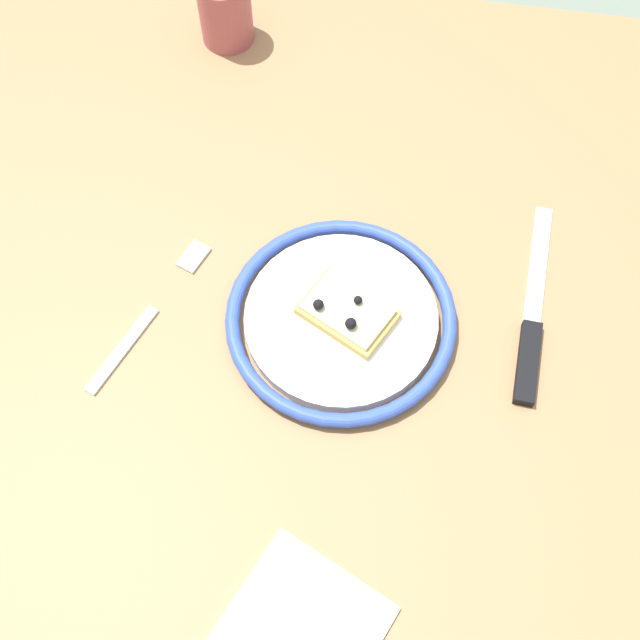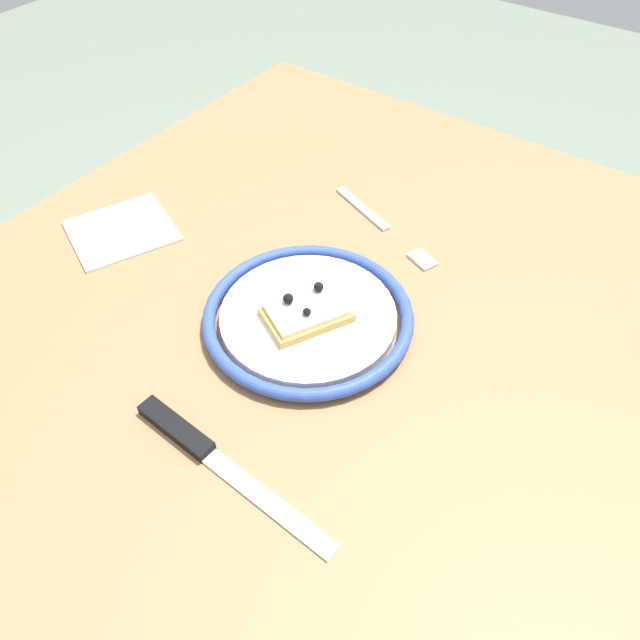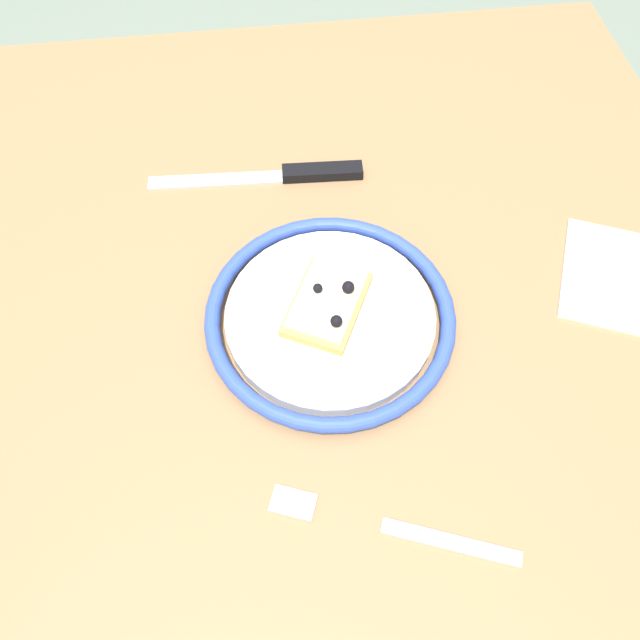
{
  "view_description": "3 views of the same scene",
  "coord_description": "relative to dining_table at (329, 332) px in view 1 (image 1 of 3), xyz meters",
  "views": [
    {
      "loc": [
        0.05,
        -0.41,
        1.46
      ],
      "look_at": [
        -0.0,
        -0.04,
        0.73
      ],
      "focal_mm": 45.02,
      "sensor_mm": 36.0,
      "label": 1
    },
    {
      "loc": [
        0.4,
        0.27,
        1.23
      ],
      "look_at": [
        0.03,
        -0.01,
        0.74
      ],
      "focal_mm": 35.06,
      "sensor_mm": 36.0,
      "label": 2
    },
    {
      "loc": [
        -0.29,
        0.02,
        1.21
      ],
      "look_at": [
        0.01,
        -0.02,
        0.73
      ],
      "focal_mm": 34.31,
      "sensor_mm": 36.0,
      "label": 3
    }
  ],
  "objects": [
    {
      "name": "dining_table",
      "position": [
        0.0,
        0.0,
        0.0
      ],
      "size": [
        1.0,
        0.94,
        0.71
      ],
      "color": "#936D47",
      "rests_on": "ground_plane"
    },
    {
      "name": "fork",
      "position": [
        -0.18,
        -0.05,
        0.09
      ],
      "size": [
        0.09,
        0.19,
        0.0
      ],
      "color": "silver",
      "rests_on": "dining_table"
    },
    {
      "name": "ground_plane",
      "position": [
        0.0,
        0.0,
        -0.63
      ],
      "size": [
        6.0,
        6.0,
        0.0
      ],
      "primitive_type": "plane",
      "color": "slate"
    },
    {
      "name": "knife",
      "position": [
        0.21,
        -0.01,
        0.09
      ],
      "size": [
        0.03,
        0.24,
        0.01
      ],
      "color": "silver",
      "rests_on": "dining_table"
    },
    {
      "name": "plate",
      "position": [
        0.02,
        -0.03,
        0.09
      ],
      "size": [
        0.24,
        0.24,
        0.02
      ],
      "color": "white",
      "rests_on": "dining_table"
    },
    {
      "name": "cup",
      "position": [
        -0.18,
        0.35,
        0.13
      ],
      "size": [
        0.07,
        0.07,
        0.09
      ],
      "primitive_type": "cylinder",
      "color": "#A54C4C",
      "rests_on": "dining_table"
    },
    {
      "name": "pizza_slice_near",
      "position": [
        0.02,
        -0.03,
        0.11
      ],
      "size": [
        0.11,
        0.1,
        0.03
      ],
      "color": "tan",
      "rests_on": "plate"
    },
    {
      "name": "napkin",
      "position": [
        0.03,
        -0.33,
        0.09
      ],
      "size": [
        0.16,
        0.16,
        0.0
      ],
      "primitive_type": "cube",
      "rotation": [
        0.0,
        0.0,
        -0.42
      ],
      "color": "white",
      "rests_on": "dining_table"
    }
  ]
}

